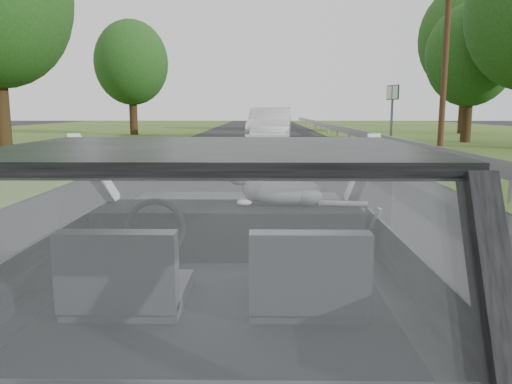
{
  "coord_description": "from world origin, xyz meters",
  "views": [
    {
      "loc": [
        0.21,
        -2.38,
        1.59
      ],
      "look_at": [
        0.17,
        0.51,
        1.11
      ],
      "focal_mm": 35.0,
      "sensor_mm": 36.0,
      "label": 1
    }
  ],
  "objects_px": {
    "cat": "(284,191)",
    "utility_pole": "(445,58)",
    "other_car": "(270,126)",
    "highway_sign": "(392,116)",
    "subject_car": "(222,284)"
  },
  "relations": [
    {
      "from": "cat",
      "to": "utility_pole",
      "type": "xyz_separation_m",
      "value": [
        6.75,
        16.44,
        2.41
      ]
    },
    {
      "from": "cat",
      "to": "other_car",
      "type": "xyz_separation_m",
      "value": [
        0.19,
        19.56,
        -0.25
      ]
    },
    {
      "from": "other_car",
      "to": "utility_pole",
      "type": "distance_m",
      "value": 7.74
    },
    {
      "from": "cat",
      "to": "utility_pole",
      "type": "height_order",
      "value": "utility_pole"
    },
    {
      "from": "cat",
      "to": "highway_sign",
      "type": "bearing_deg",
      "value": 77.65
    },
    {
      "from": "cat",
      "to": "utility_pole",
      "type": "bearing_deg",
      "value": 71.4
    },
    {
      "from": "subject_car",
      "to": "cat",
      "type": "distance_m",
      "value": 0.82
    },
    {
      "from": "subject_car",
      "to": "other_car",
      "type": "bearing_deg",
      "value": 88.5
    },
    {
      "from": "other_car",
      "to": "highway_sign",
      "type": "height_order",
      "value": "highway_sign"
    },
    {
      "from": "subject_car",
      "to": "utility_pole",
      "type": "relative_size",
      "value": 0.57
    },
    {
      "from": "cat",
      "to": "highway_sign",
      "type": "relative_size",
      "value": 0.23
    },
    {
      "from": "subject_car",
      "to": "cat",
      "type": "relative_size",
      "value": 6.47
    },
    {
      "from": "cat",
      "to": "subject_car",
      "type": "bearing_deg",
      "value": -113.44
    },
    {
      "from": "other_car",
      "to": "utility_pole",
      "type": "relative_size",
      "value": 0.73
    },
    {
      "from": "subject_car",
      "to": "utility_pole",
      "type": "distance_m",
      "value": 18.71
    }
  ]
}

